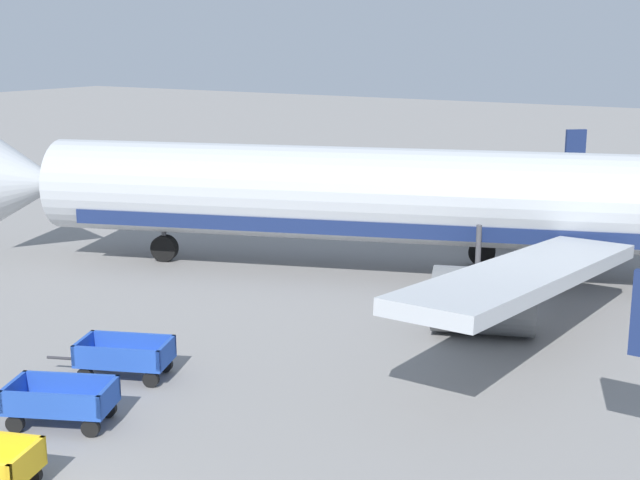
# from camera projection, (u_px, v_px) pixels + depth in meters

# --- Properties ---
(airplane) EXTENTS (36.52, 29.72, 11.34)m
(airplane) POSITION_uv_depth(u_px,v_px,m) (444.00, 200.00, 34.36)
(airplane) COLOR #B2B7BC
(airplane) RESTS_ON ground
(baggage_cart_fourth_in_row) EXTENTS (3.53, 2.32, 1.07)m
(baggage_cart_fourth_in_row) POSITION_uv_depth(u_px,v_px,m) (61.00, 401.00, 21.62)
(baggage_cart_fourth_in_row) COLOR #234CB2
(baggage_cart_fourth_in_row) RESTS_ON ground
(baggage_cart_far_end) EXTENTS (3.56, 2.25, 1.07)m
(baggage_cart_far_end) POSITION_uv_depth(u_px,v_px,m) (125.00, 357.00, 24.62)
(baggage_cart_far_end) COLOR #234CB2
(baggage_cart_far_end) RESTS_ON ground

